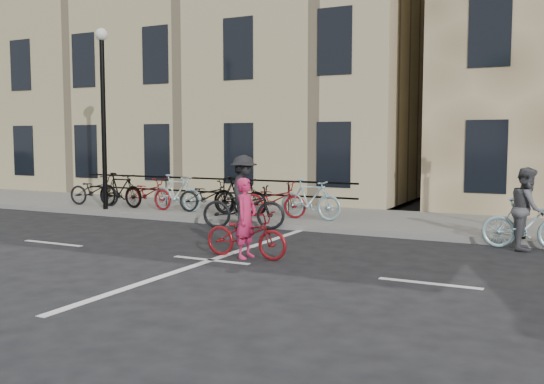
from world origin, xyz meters
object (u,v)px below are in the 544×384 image
at_px(cyclist_pink, 246,230).
at_px(cyclist_grey, 527,216).
at_px(lamp_post, 103,96).
at_px(cyclist_dark, 244,200).

height_order(cyclist_pink, cyclist_grey, cyclist_grey).
xyz_separation_m(lamp_post, cyclist_pink, (6.96, -3.90, -2.96)).
bearing_deg(cyclist_dark, lamp_post, 64.26).
xyz_separation_m(cyclist_pink, cyclist_grey, (4.65, 3.30, 0.15)).
relative_size(lamp_post, cyclist_pink, 3.11).
relative_size(cyclist_pink, cyclist_dark, 0.78).
bearing_deg(cyclist_pink, cyclist_grey, -54.38).
distance_m(cyclist_grey, cyclist_dark, 6.49).
relative_size(lamp_post, cyclist_dark, 2.42).
xyz_separation_m(cyclist_grey, cyclist_dark, (-6.49, -0.12, 0.05)).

